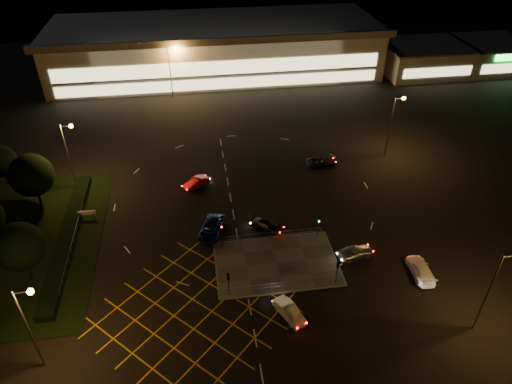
{
  "coord_description": "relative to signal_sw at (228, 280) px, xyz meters",
  "views": [
    {
      "loc": [
        -6.12,
        -40.07,
        38.0
      ],
      "look_at": [
        1.36,
        9.96,
        2.0
      ],
      "focal_mm": 32.0,
      "sensor_mm": 36.0,
      "label": 1
    }
  ],
  "objects": [
    {
      "name": "streetlight_sw",
      "position": [
        -17.56,
        -6.01,
        4.2
      ],
      "size": [
        1.78,
        0.56,
        10.03
      ],
      "color": "slate",
      "rests_on": "ground"
    },
    {
      "name": "streetlight_far_left",
      "position": [
        -5.56,
        53.99,
        4.2
      ],
      "size": [
        1.78,
        0.56,
        10.03
      ],
      "color": "slate",
      "rests_on": "ground"
    },
    {
      "name": "streetlight_ne",
      "position": [
        28.44,
        25.99,
        4.2
      ],
      "size": [
        1.78,
        0.56,
        10.03
      ],
      "color": "slate",
      "rests_on": "ground"
    },
    {
      "name": "hedge",
      "position": [
        -19.0,
        11.99,
        -1.87
      ],
      "size": [
        2.0,
        26.0,
        1.0
      ],
      "primitive_type": "cube",
      "color": "black",
      "rests_on": "ground"
    },
    {
      "name": "streetlight_nw",
      "position": [
        -19.56,
        23.99,
        4.2
      ],
      "size": [
        1.78,
        0.56,
        10.03
      ],
      "color": "slate",
      "rests_on": "ground"
    },
    {
      "name": "ground",
      "position": [
        4.0,
        5.99,
        -2.37
      ],
      "size": [
        180.0,
        180.0,
        0.0
      ],
      "primitive_type": "plane",
      "color": "black",
      "rests_on": "ground"
    },
    {
      "name": "car_far_dkgrey",
      "position": [
        5.95,
        10.34,
        -1.76
      ],
      "size": [
        4.41,
        3.84,
        1.22
      ],
      "primitive_type": "imported",
      "rotation": [
        0.0,
        0.0,
        0.95
      ],
      "color": "black",
      "rests_on": "ground"
    },
    {
      "name": "supermarket",
      "position": [
        4.0,
        67.95,
        2.95
      ],
      "size": [
        72.0,
        26.5,
        10.5
      ],
      "color": "beige",
      "rests_on": "ground"
    },
    {
      "name": "signal_ne",
      "position": [
        12.0,
        7.99,
        0.0
      ],
      "size": [
        0.28,
        0.3,
        3.15
      ],
      "color": "black",
      "rests_on": "pedestrian_island"
    },
    {
      "name": "tree_c",
      "position": [
        -24.0,
        19.99,
        2.59
      ],
      "size": [
        5.76,
        5.76,
        7.84
      ],
      "color": "black",
      "rests_on": "ground"
    },
    {
      "name": "car_right_silver",
      "position": [
        15.5,
        3.8,
        -1.62
      ],
      "size": [
        4.64,
        2.58,
        1.49
      ],
      "primitive_type": "imported",
      "rotation": [
        0.0,
        0.0,
        1.77
      ],
      "color": "silver",
      "rests_on": "ground"
    },
    {
      "name": "signal_sw",
      "position": [
        0.0,
        0.0,
        0.0
      ],
      "size": [
        0.28,
        0.3,
        3.15
      ],
      "rotation": [
        0.0,
        0.0,
        3.14
      ],
      "color": "black",
      "rests_on": "pedestrian_island"
    },
    {
      "name": "car_circ_red",
      "position": [
        -2.63,
        21.49,
        -1.71
      ],
      "size": [
        4.06,
        3.41,
        1.31
      ],
      "primitive_type": "imported",
      "rotation": [
        0.0,
        0.0,
        5.32
      ],
      "color": "#9D0B10",
      "rests_on": "ground"
    },
    {
      "name": "car_approach_white",
      "position": [
        21.92,
        -0.1,
        -1.62
      ],
      "size": [
        2.39,
        5.23,
        1.49
      ],
      "primitive_type": "imported",
      "rotation": [
        0.0,
        0.0,
        3.08
      ],
      "color": "white",
      "rests_on": "ground"
    },
    {
      "name": "grass_verge",
      "position": [
        -24.0,
        11.99,
        -2.33
      ],
      "size": [
        18.0,
        30.0,
        0.08
      ],
      "primitive_type": "cube",
      "color": "black",
      "rests_on": "ground"
    },
    {
      "name": "tree_e",
      "position": [
        -22.0,
        5.99,
        2.28
      ],
      "size": [
        5.4,
        5.4,
        7.35
      ],
      "color": "black",
      "rests_on": "ground"
    },
    {
      "name": "car_queue_white",
      "position": [
        5.9,
        -3.82,
        -1.67
      ],
      "size": [
        3.11,
        4.45,
        1.39
      ],
      "primitive_type": "imported",
      "rotation": [
        0.0,
        0.0,
        0.43
      ],
      "color": "white",
      "rests_on": "ground"
    },
    {
      "name": "retail_unit_b",
      "position": [
        66.0,
        59.95,
        0.85
      ],
      "size": [
        14.8,
        14.8,
        6.35
      ],
      "color": "beige",
      "rests_on": "ground"
    },
    {
      "name": "car_east_grey",
      "position": [
        17.0,
        24.37,
        -1.71
      ],
      "size": [
        4.87,
        2.47,
        1.32
      ],
      "primitive_type": "imported",
      "rotation": [
        0.0,
        0.0,
        1.63
      ],
      "color": "black",
      "rests_on": "ground"
    },
    {
      "name": "tree_d",
      "position": [
        -30.0,
        25.99,
        1.65
      ],
      "size": [
        4.68,
        4.68,
        6.37
      ],
      "color": "black",
      "rests_on": "ground"
    },
    {
      "name": "signal_se",
      "position": [
        12.0,
        0.0,
        0.0
      ],
      "size": [
        0.28,
        0.3,
        3.15
      ],
      "rotation": [
        0.0,
        0.0,
        3.14
      ],
      "color": "black",
      "rests_on": "pedestrian_island"
    },
    {
      "name": "pedestrian_island",
      "position": [
        6.0,
        3.99,
        -2.31
      ],
      "size": [
        14.0,
        9.0,
        0.12
      ],
      "primitive_type": "cube",
      "color": "#4C4944",
      "rests_on": "ground"
    },
    {
      "name": "streetlight_se",
      "position": [
        24.44,
        -8.01,
        4.2
      ],
      "size": [
        1.78,
        0.56,
        10.03
      ],
      "color": "slate",
      "rests_on": "ground"
    },
    {
      "name": "car_left_blue",
      "position": [
        -1.14,
        10.68,
        -1.6
      ],
      "size": [
        4.19,
        6.05,
        1.54
      ],
      "primitive_type": "imported",
      "rotation": [
        0.0,
        0.0,
        5.96
      ],
      "color": "navy",
      "rests_on": "ground"
    },
    {
      "name": "streetlight_far_right",
      "position": [
        34.44,
        55.99,
        4.2
      ],
      "size": [
        1.78,
        0.56,
        10.03
      ],
      "color": "slate",
      "rests_on": "ground"
    },
    {
      "name": "retail_unit_a",
      "position": [
        50.0,
        59.97,
        0.85
      ],
      "size": [
        18.8,
        14.8,
        6.35
      ],
      "color": "beige",
      "rests_on": "ground"
    },
    {
      "name": "signal_nw",
      "position": [
        0.0,
        7.99,
        0.0
      ],
      "size": [
        0.28,
        0.3,
        3.15
      ],
      "color": "black",
      "rests_on": "pedestrian_island"
    }
  ]
}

